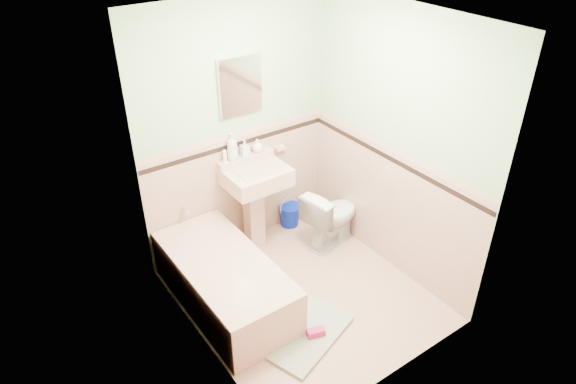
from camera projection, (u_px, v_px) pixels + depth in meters
floor at (304, 295)px, 4.78m from camera, size 2.20×2.20×0.00m
ceiling at (309, 18)px, 3.47m from camera, size 2.20×2.20×0.00m
wall_back at (236, 131)px, 4.89m from camera, size 2.50×0.00×2.50m
wall_front at (407, 248)px, 3.36m from camera, size 2.50×0.00×2.50m
wall_left at (193, 220)px, 3.63m from camera, size 0.00×2.50×2.50m
wall_right at (395, 146)px, 4.62m from camera, size 0.00×2.50×2.50m
wainscot_back at (240, 190)px, 5.22m from camera, size 2.00×0.00×2.00m
wainscot_front at (395, 319)px, 3.71m from camera, size 2.00×0.00×2.00m
wainscot_left at (202, 289)px, 3.98m from camera, size 0.00×2.20×2.20m
wainscot_right at (387, 207)px, 4.95m from camera, size 0.00×2.20×2.20m
accent_back at (238, 144)px, 4.95m from camera, size 2.00×0.00×2.00m
accent_front at (403, 262)px, 3.44m from camera, size 2.00×0.00×2.00m
accent_left at (197, 234)px, 3.71m from camera, size 0.00×2.20×2.20m
accent_right at (392, 160)px, 4.68m from camera, size 0.00×2.20×2.20m
cap_back at (237, 135)px, 4.89m from camera, size 2.00×0.00×2.00m
cap_front at (405, 251)px, 3.39m from camera, size 2.00×0.00×2.00m
cap_left at (195, 223)px, 3.66m from camera, size 0.00×2.20×2.20m
cap_right at (393, 150)px, 4.62m from camera, size 0.00×2.20×2.20m
bathtub at (225, 284)px, 4.59m from camera, size 0.70×1.50×0.45m
tub_faucet at (185, 209)px, 4.87m from camera, size 0.04×0.12×0.04m
sink at (257, 209)px, 5.16m from camera, size 0.60×0.49×0.94m
sink_faucet at (248, 162)px, 5.00m from camera, size 0.02×0.02×0.10m
medicine_cabinet at (240, 85)px, 4.66m from camera, size 0.43×0.04×0.54m
soap_dish at (280, 148)px, 5.25m from camera, size 0.11×0.06×0.04m
soap_bottle_left at (232, 147)px, 4.86m from camera, size 0.11×0.11×0.27m
soap_bottle_mid at (244, 148)px, 4.96m from camera, size 0.08×0.08×0.16m
soap_bottle_right at (257, 146)px, 5.04m from camera, size 0.14×0.14×0.13m
tube at (225, 156)px, 4.86m from camera, size 0.04×0.04×0.12m
toilet at (332, 216)px, 5.31m from camera, size 0.69×0.47×0.65m
bucket at (290, 215)px, 5.69m from camera, size 0.25×0.25×0.24m
bath_mat at (303, 333)px, 4.37m from camera, size 0.93×0.77×0.03m
shoe at (316, 332)px, 4.31m from camera, size 0.17×0.11×0.06m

